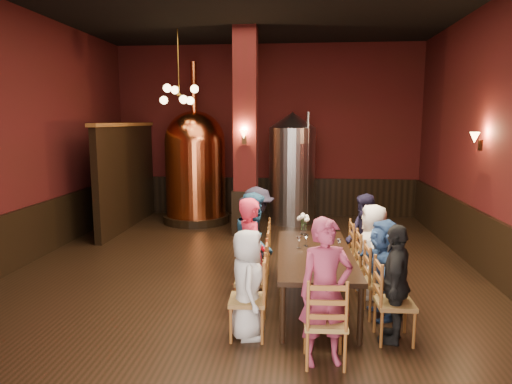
# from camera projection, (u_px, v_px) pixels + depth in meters

# --- Properties ---
(room) EXTENTS (10.00, 10.02, 4.50)m
(room) POSITION_uv_depth(u_px,v_px,m) (244.00, 139.00, 7.20)
(room) COLOR black
(room) RESTS_ON ground
(wainscot_right) EXTENTS (0.08, 9.90, 1.00)m
(wainscot_right) POSITION_uv_depth(u_px,v_px,m) (496.00, 252.00, 7.10)
(wainscot_right) COLOR black
(wainscot_right) RESTS_ON ground
(wainscot_back) EXTENTS (7.90, 0.08, 1.00)m
(wainscot_back) POSITION_uv_depth(u_px,v_px,m) (266.00, 196.00, 12.35)
(wainscot_back) COLOR black
(wainscot_back) RESTS_ON ground
(wainscot_left) EXTENTS (0.08, 9.90, 1.00)m
(wainscot_left) POSITION_uv_depth(u_px,v_px,m) (16.00, 240.00, 7.85)
(wainscot_left) COLOR black
(wainscot_left) RESTS_ON ground
(column) EXTENTS (0.58, 0.58, 4.50)m
(column) POSITION_uv_depth(u_px,v_px,m) (246.00, 134.00, 9.99)
(column) COLOR #430E10
(column) RESTS_ON ground
(partition) EXTENTS (0.22, 3.50, 2.40)m
(partition) POSITION_uv_depth(u_px,v_px,m) (127.00, 177.00, 10.82)
(partition) COLOR black
(partition) RESTS_ON ground
(pendant_cluster) EXTENTS (0.90, 0.90, 1.70)m
(pendant_cluster) POSITION_uv_depth(u_px,v_px,m) (179.00, 95.00, 10.09)
(pendant_cluster) COLOR #A57226
(pendant_cluster) RESTS_ON room
(sconce_wall) EXTENTS (0.20, 0.20, 0.36)m
(sconce_wall) POSITION_uv_depth(u_px,v_px,m) (481.00, 141.00, 7.63)
(sconce_wall) COLOR black
(sconce_wall) RESTS_ON room
(sconce_column) EXTENTS (0.20, 0.20, 0.36)m
(sconce_column) POSITION_uv_depth(u_px,v_px,m) (244.00, 136.00, 9.70)
(sconce_column) COLOR black
(sconce_column) RESTS_ON column
(dining_table) EXTENTS (1.10, 2.44, 0.75)m
(dining_table) POSITION_uv_depth(u_px,v_px,m) (315.00, 257.00, 6.24)
(dining_table) COLOR black
(dining_table) RESTS_ON ground
(chair_0) EXTENTS (0.48, 0.48, 0.92)m
(chair_0) POSITION_uv_depth(u_px,v_px,m) (248.00, 299.00, 5.34)
(chair_0) COLOR brown
(chair_0) RESTS_ON ground
(person_0) EXTENTS (0.51, 0.69, 1.30)m
(person_0) POSITION_uv_depth(u_px,v_px,m) (248.00, 284.00, 5.31)
(person_0) COLOR silver
(person_0) RESTS_ON ground
(chair_1) EXTENTS (0.48, 0.48, 0.92)m
(chair_1) POSITION_uv_depth(u_px,v_px,m) (251.00, 280.00, 6.00)
(chair_1) COLOR brown
(chair_1) RESTS_ON ground
(person_1) EXTENTS (0.57, 0.67, 1.55)m
(person_1) POSITION_uv_depth(u_px,v_px,m) (251.00, 256.00, 5.95)
(person_1) COLOR red
(person_1) RESTS_ON ground
(chair_2) EXTENTS (0.48, 0.48, 0.92)m
(chair_2) POSITION_uv_depth(u_px,v_px,m) (254.00, 264.00, 6.65)
(chair_2) COLOR brown
(chair_2) RESTS_ON ground
(person_2) EXTENTS (0.42, 0.76, 1.52)m
(person_2) POSITION_uv_depth(u_px,v_px,m) (254.00, 244.00, 6.60)
(person_2) COLOR #235075
(person_2) RESTS_ON ground
(chair_3) EXTENTS (0.48, 0.48, 0.92)m
(chair_3) POSITION_uv_depth(u_px,v_px,m) (257.00, 251.00, 7.31)
(chair_3) COLOR brown
(chair_3) RESTS_ON ground
(person_3) EXTENTS (0.74, 1.06, 1.50)m
(person_3) POSITION_uv_depth(u_px,v_px,m) (257.00, 234.00, 7.27)
(person_3) COLOR black
(person_3) RESTS_ON ground
(chair_4) EXTENTS (0.48, 0.48, 0.92)m
(chair_4) POSITION_uv_depth(u_px,v_px,m) (395.00, 302.00, 5.24)
(chair_4) COLOR brown
(chair_4) RESTS_ON ground
(person_4) EXTENTS (0.55, 0.87, 1.38)m
(person_4) POSITION_uv_depth(u_px,v_px,m) (396.00, 283.00, 5.21)
(person_4) COLOR black
(person_4) RESTS_ON ground
(chair_5) EXTENTS (0.48, 0.48, 0.92)m
(chair_5) POSITION_uv_depth(u_px,v_px,m) (382.00, 282.00, 5.91)
(chair_5) COLOR brown
(chair_5) RESTS_ON ground
(person_5) EXTENTS (0.52, 1.24, 1.30)m
(person_5) POSITION_uv_depth(u_px,v_px,m) (383.00, 268.00, 5.88)
(person_5) COLOR navy
(person_5) RESTS_ON ground
(chair_6) EXTENTS (0.48, 0.48, 0.92)m
(chair_6) POSITION_uv_depth(u_px,v_px,m) (372.00, 266.00, 6.56)
(chair_6) COLOR brown
(chair_6) RESTS_ON ground
(person_6) EXTENTS (0.50, 0.71, 1.36)m
(person_6) POSITION_uv_depth(u_px,v_px,m) (373.00, 251.00, 6.52)
(person_6) COLOR white
(person_6) RESTS_ON ground
(chair_7) EXTENTS (0.48, 0.48, 0.92)m
(chair_7) POSITION_uv_depth(u_px,v_px,m) (364.00, 253.00, 7.22)
(chair_7) COLOR brown
(chair_7) RESTS_ON ground
(person_7) EXTENTS (0.51, 0.75, 1.40)m
(person_7) POSITION_uv_depth(u_px,v_px,m) (364.00, 238.00, 7.18)
(person_7) COLOR black
(person_7) RESTS_ON ground
(chair_8) EXTENTS (0.48, 0.48, 0.92)m
(chair_8) POSITION_uv_depth(u_px,v_px,m) (325.00, 321.00, 4.75)
(chair_8) COLOR brown
(chair_8) RESTS_ON ground
(person_8) EXTENTS (0.65, 0.51, 1.56)m
(person_8) POSITION_uv_depth(u_px,v_px,m) (326.00, 292.00, 4.70)
(person_8) COLOR #8B2E49
(person_8) RESTS_ON ground
(copper_kettle) EXTENTS (1.84, 1.84, 3.92)m
(copper_kettle) POSITION_uv_depth(u_px,v_px,m) (195.00, 165.00, 11.33)
(copper_kettle) COLOR black
(copper_kettle) RESTS_ON ground
(steel_vessel) EXTENTS (1.47, 1.47, 2.73)m
(steel_vessel) POSITION_uv_depth(u_px,v_px,m) (292.00, 168.00, 11.27)
(steel_vessel) COLOR #B2B2B7
(steel_vessel) RESTS_ON ground
(rose_vase) EXTENTS (0.20, 0.20, 0.34)m
(rose_vase) POSITION_uv_depth(u_px,v_px,m) (304.00, 220.00, 7.19)
(rose_vase) COLOR white
(rose_vase) RESTS_ON dining_table
(wine_glass_0) EXTENTS (0.07, 0.07, 0.17)m
(wine_glass_0) POSITION_uv_depth(u_px,v_px,m) (306.00, 241.00, 6.51)
(wine_glass_0) COLOR white
(wine_glass_0) RESTS_ON dining_table
(wine_glass_1) EXTENTS (0.07, 0.07, 0.17)m
(wine_glass_1) POSITION_uv_depth(u_px,v_px,m) (306.00, 240.00, 6.53)
(wine_glass_1) COLOR white
(wine_glass_1) RESTS_ON dining_table
(wine_glass_2) EXTENTS (0.07, 0.07, 0.17)m
(wine_glass_2) POSITION_uv_depth(u_px,v_px,m) (315.00, 269.00, 5.28)
(wine_glass_2) COLOR white
(wine_glass_2) RESTS_ON dining_table
(wine_glass_3) EXTENTS (0.07, 0.07, 0.17)m
(wine_glass_3) POSITION_uv_depth(u_px,v_px,m) (299.00, 242.00, 6.41)
(wine_glass_3) COLOR white
(wine_glass_3) RESTS_ON dining_table
(wine_glass_4) EXTENTS (0.07, 0.07, 0.17)m
(wine_glass_4) POSITION_uv_depth(u_px,v_px,m) (324.00, 246.00, 6.24)
(wine_glass_4) COLOR white
(wine_glass_4) RESTS_ON dining_table
(wine_glass_5) EXTENTS (0.07, 0.07, 0.17)m
(wine_glass_5) POSITION_uv_depth(u_px,v_px,m) (339.00, 245.00, 6.28)
(wine_glass_5) COLOR white
(wine_glass_5) RESTS_ON dining_table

